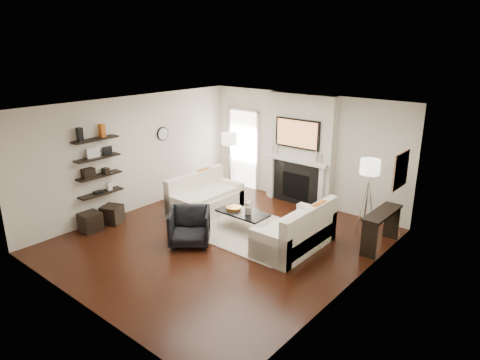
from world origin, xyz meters
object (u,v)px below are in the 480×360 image
Objects in this scene: lamp_left_shade at (229,139)px; lamp_right_shade at (370,167)px; loveseat_left_base at (206,204)px; coffee_table at (243,213)px; armchair at (190,225)px; ottoman_near at (112,214)px; loveseat_right_base at (294,238)px.

lamp_right_shade is at bearing -1.99° from lamp_left_shade.
loveseat_left_base is 1.32m from coffee_table.
armchair is at bearing -57.03° from loveseat_left_base.
coffee_table is 2.75× the size of ottoman_near.
coffee_table is 2.75× the size of lamp_left_shade.
loveseat_right_base is 4.08m from ottoman_near.
lamp_left_shade reaches higher than loveseat_left_base.
lamp_right_shade is (2.04, 1.57, 1.05)m from coffee_table.
ottoman_near is (-3.78, -1.56, -0.01)m from loveseat_right_base.
loveseat_left_base is at bearing 56.00° from ottoman_near.
loveseat_left_base is 3.81m from lamp_right_shade.
loveseat_left_base is 1.64× the size of coffee_table.
lamp_right_shade is at bearing 37.49° from coffee_table.
loveseat_left_base and loveseat_right_base have the same top height.
armchair is (-0.41, -1.16, -0.00)m from coffee_table.
loveseat_left_base is 1.64m from armchair.
lamp_left_shade is at bearing 178.01° from lamp_right_shade.
coffee_table is at bearing -9.21° from loveseat_left_base.
ottoman_near is at bearing 150.19° from armchair.
loveseat_right_base is 1.64× the size of coffee_table.
lamp_right_shade is (2.45, 2.72, 1.05)m from armchair.
coffee_table reaches higher than ottoman_near.
loveseat_left_base is 2.02m from lamp_left_shade.
lamp_left_shade reaches higher than loveseat_right_base.
lamp_left_shade is (-1.45, 2.86, 1.05)m from armchair.
loveseat_left_base is at bearing 82.36° from armchair.
lamp_left_shade is (-0.57, 1.49, 1.24)m from loveseat_left_base.
lamp_left_shade is (-3.16, 1.70, 1.24)m from loveseat_right_base.
loveseat_right_base is 1.31m from coffee_table.
lamp_right_shade is (0.74, 1.56, 1.24)m from loveseat_right_base.
armchair is (-1.70, -1.16, 0.19)m from loveseat_right_base.
coffee_table is 2.75× the size of lamp_right_shade.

